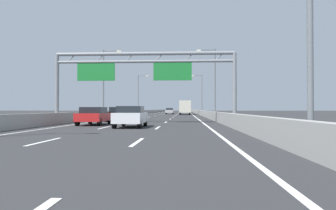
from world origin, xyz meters
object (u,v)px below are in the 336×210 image
at_px(streetlamp_left_far, 139,92).
at_px(green_car, 126,113).
at_px(sign_gantry, 142,69).
at_px(streetlamp_left_mid, 105,79).
at_px(black_car, 118,114).
at_px(orange_car, 185,110).
at_px(red_car, 94,116).
at_px(silver_car, 170,111).
at_px(streetlamp_right_mid, 213,79).
at_px(yellow_car, 184,110).
at_px(white_car, 131,116).
at_px(box_truck, 185,107).
at_px(streetlamp_right_far, 201,92).

bearing_deg(streetlamp_left_far, green_car, -84.18).
distance_m(sign_gantry, streetlamp_left_mid, 16.84).
bearing_deg(black_car, orange_car, 85.39).
xyz_separation_m(streetlamp_left_far, red_car, (3.92, -51.03, -4.66)).
distance_m(orange_car, silver_car, 44.68).
xyz_separation_m(streetlamp_right_mid, yellow_car, (-4.00, 93.74, -4.64)).
bearing_deg(black_car, white_car, -73.38).
bearing_deg(streetlamp_left_far, yellow_car, 79.88).
relative_size(streetlamp_right_mid, green_car, 2.06).
relative_size(sign_gantry, yellow_car, 3.69).
bearing_deg(streetlamp_left_far, streetlamp_left_mid, -90.00).
xyz_separation_m(white_car, box_truck, (3.77, 47.20, 0.92)).
bearing_deg(streetlamp_left_mid, yellow_car, 83.35).
height_order(streetlamp_left_mid, box_truck, streetlamp_left_mid).
relative_size(streetlamp_right_far, silver_car, 2.24).
xyz_separation_m(streetlamp_left_far, green_car, (3.79, -37.20, -4.65)).
relative_size(streetlamp_left_far, white_car, 2.30).
bearing_deg(orange_car, silver_car, -94.99).
relative_size(red_car, box_truck, 0.52).
height_order(streetlamp_right_far, black_car, streetlamp_right_far).
xyz_separation_m(streetlamp_right_mid, orange_car, (-3.72, 78.40, -4.66)).
bearing_deg(red_car, streetlamp_left_mid, 101.96).
distance_m(streetlamp_right_mid, black_car, 15.79).
distance_m(streetlamp_left_mid, streetlamp_left_far, 32.50).
bearing_deg(black_car, silver_car, 85.77).
relative_size(streetlamp_left_mid, streetlamp_left_far, 1.00).
bearing_deg(streetlamp_left_far, white_car, -82.25).
distance_m(streetlamp_right_mid, green_car, 12.95).
height_order(streetlamp_right_far, orange_car, streetlamp_right_far).
bearing_deg(streetlamp_left_mid, orange_car, 81.86).
height_order(streetlamp_right_mid, silver_car, streetlamp_right_mid).
height_order(streetlamp_right_far, box_truck, streetlamp_right_far).
distance_m(streetlamp_left_mid, green_car, 7.62).
bearing_deg(sign_gantry, silver_car, 89.91).
bearing_deg(streetlamp_left_mid, silver_car, 77.80).
xyz_separation_m(streetlamp_left_mid, green_car, (3.79, -4.70, -4.65)).
relative_size(orange_car, silver_car, 1.03).
distance_m(yellow_car, red_car, 112.49).
relative_size(streetlamp_right_mid, streetlamp_right_far, 1.00).
xyz_separation_m(streetlamp_right_mid, box_truck, (-3.81, 25.67, -3.72)).
bearing_deg(streetlamp_right_far, orange_car, 94.64).
bearing_deg(black_car, red_car, -90.88).
xyz_separation_m(streetlamp_left_mid, yellow_car, (10.93, 93.74, -4.64)).
distance_m(streetlamp_left_mid, yellow_car, 94.49).
xyz_separation_m(streetlamp_right_mid, green_car, (-11.14, -4.70, -4.65)).
relative_size(streetlamp_left_far, silver_car, 2.24).
height_order(black_car, yellow_car, black_car).
bearing_deg(white_car, orange_car, 87.79).
xyz_separation_m(red_car, green_car, (-0.13, 13.83, 0.01)).
xyz_separation_m(silver_car, box_truck, (3.80, -8.22, 0.91)).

